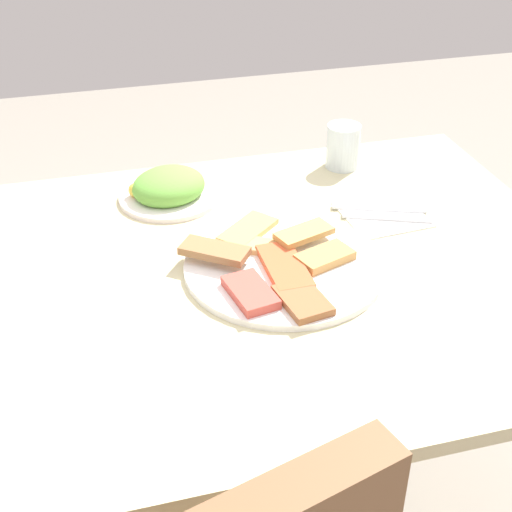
{
  "coord_description": "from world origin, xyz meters",
  "views": [
    {
      "loc": [
        0.23,
        0.98,
        1.43
      ],
      "look_at": [
        -0.03,
        0.0,
        0.77
      ],
      "focal_mm": 51.18,
      "sensor_mm": 36.0,
      "label": 1
    }
  ],
  "objects_px": {
    "fork": "(379,208)",
    "spoon": "(387,217)",
    "dining_table": "(238,309)",
    "pide_platter": "(281,265)",
    "paper_napkin": "(383,214)",
    "drinking_glass": "(343,146)",
    "salad_plate_greens": "(168,188)"
  },
  "relations": [
    {
      "from": "drinking_glass",
      "to": "paper_napkin",
      "type": "relative_size",
      "value": 0.64
    },
    {
      "from": "fork",
      "to": "dining_table",
      "type": "bearing_deg",
      "value": 43.52
    },
    {
      "from": "fork",
      "to": "spoon",
      "type": "height_order",
      "value": "same"
    },
    {
      "from": "dining_table",
      "to": "pide_platter",
      "type": "distance_m",
      "value": 0.12
    },
    {
      "from": "pide_platter",
      "to": "salad_plate_greens",
      "type": "bearing_deg",
      "value": -64.77
    },
    {
      "from": "pide_platter",
      "to": "drinking_glass",
      "type": "relative_size",
      "value": 3.66
    },
    {
      "from": "dining_table",
      "to": "spoon",
      "type": "height_order",
      "value": "spoon"
    },
    {
      "from": "dining_table",
      "to": "spoon",
      "type": "bearing_deg",
      "value": -162.73
    },
    {
      "from": "fork",
      "to": "salad_plate_greens",
      "type": "bearing_deg",
      "value": -1.3
    },
    {
      "from": "pide_platter",
      "to": "spoon",
      "type": "relative_size",
      "value": 2.05
    },
    {
      "from": "fork",
      "to": "paper_napkin",
      "type": "bearing_deg",
      "value": 110.44
    },
    {
      "from": "fork",
      "to": "spoon",
      "type": "relative_size",
      "value": 1.08
    },
    {
      "from": "paper_napkin",
      "to": "spoon",
      "type": "distance_m",
      "value": 0.02
    },
    {
      "from": "pide_platter",
      "to": "fork",
      "type": "bearing_deg",
      "value": -148.5
    },
    {
      "from": "dining_table",
      "to": "salad_plate_greens",
      "type": "relative_size",
      "value": 6.1
    },
    {
      "from": "salad_plate_greens",
      "to": "drinking_glass",
      "type": "height_order",
      "value": "drinking_glass"
    },
    {
      "from": "pide_platter",
      "to": "spoon",
      "type": "distance_m",
      "value": 0.26
    },
    {
      "from": "drinking_glass",
      "to": "paper_napkin",
      "type": "height_order",
      "value": "drinking_glass"
    },
    {
      "from": "paper_napkin",
      "to": "fork",
      "type": "distance_m",
      "value": 0.02
    },
    {
      "from": "salad_plate_greens",
      "to": "paper_napkin",
      "type": "xyz_separation_m",
      "value": [
        -0.38,
        0.17,
        -0.02
      ]
    },
    {
      "from": "fork",
      "to": "spoon",
      "type": "distance_m",
      "value": 0.04
    },
    {
      "from": "drinking_glass",
      "to": "fork",
      "type": "height_order",
      "value": "drinking_glass"
    },
    {
      "from": "dining_table",
      "to": "pide_platter",
      "type": "xyz_separation_m",
      "value": [
        -0.07,
        0.01,
        0.09
      ]
    },
    {
      "from": "dining_table",
      "to": "fork",
      "type": "xyz_separation_m",
      "value": [
        -0.31,
        -0.13,
        0.08
      ]
    },
    {
      "from": "pide_platter",
      "to": "spoon",
      "type": "height_order",
      "value": "pide_platter"
    },
    {
      "from": "salad_plate_greens",
      "to": "spoon",
      "type": "distance_m",
      "value": 0.42
    },
    {
      "from": "pide_platter",
      "to": "paper_napkin",
      "type": "distance_m",
      "value": 0.27
    },
    {
      "from": "salad_plate_greens",
      "to": "paper_napkin",
      "type": "distance_m",
      "value": 0.42
    },
    {
      "from": "pide_platter",
      "to": "fork",
      "type": "distance_m",
      "value": 0.28
    },
    {
      "from": "paper_napkin",
      "to": "spoon",
      "type": "height_order",
      "value": "spoon"
    },
    {
      "from": "pide_platter",
      "to": "paper_napkin",
      "type": "bearing_deg",
      "value": -151.73
    },
    {
      "from": "dining_table",
      "to": "paper_napkin",
      "type": "distance_m",
      "value": 0.34
    }
  ]
}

